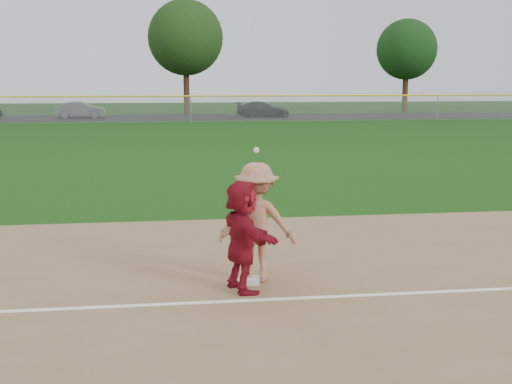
{
  "coord_description": "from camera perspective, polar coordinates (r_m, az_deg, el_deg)",
  "views": [
    {
      "loc": [
        -1.54,
        -10.12,
        3.39
      ],
      "look_at": [
        0.0,
        1.5,
        1.3
      ],
      "focal_mm": 45.0,
      "sensor_mm": 36.0,
      "label": 1
    }
  ],
  "objects": [
    {
      "name": "tree_3",
      "position": [
        67.24,
        13.26,
        12.22
      ],
      "size": [
        6.0,
        6.0,
        9.19
      ],
      "color": "#382314",
      "rests_on": "ground"
    },
    {
      "name": "base_runner",
      "position": [
        10.19,
        -1.24,
        -3.93
      ],
      "size": [
        0.99,
        1.75,
        1.8
      ],
      "primitive_type": "imported",
      "rotation": [
        0.0,
        0.0,
        1.86
      ],
      "color": "maroon",
      "rests_on": "infield_dirt"
    },
    {
      "name": "car_right",
      "position": [
        56.4,
        0.61,
        7.37
      ],
      "size": [
        4.91,
        2.75,
        1.34
      ],
      "primitive_type": "imported",
      "rotation": [
        0.0,
        0.0,
        1.37
      ],
      "color": "black",
      "rests_on": "parking_asphalt"
    },
    {
      "name": "car_mid",
      "position": [
        56.95,
        -15.32,
        7.06
      ],
      "size": [
        4.22,
        1.55,
        1.38
      ],
      "primitive_type": "imported",
      "rotation": [
        0.0,
        0.0,
        1.59
      ],
      "color": "#4F5156",
      "rests_on": "parking_asphalt"
    },
    {
      "name": "first_base_play",
      "position": [
        10.68,
        0.06,
        -2.7
      ],
      "size": [
        1.43,
        1.04,
        2.28
      ],
      "color": "#959597",
      "rests_on": "infield_dirt"
    },
    {
      "name": "ground",
      "position": [
        10.78,
        1.06,
        -8.22
      ],
      "size": [
        160.0,
        160.0,
        0.0
      ],
      "primitive_type": "plane",
      "color": "#14400C",
      "rests_on": "ground"
    },
    {
      "name": "parking_asphalt",
      "position": [
        56.24,
        -6.01,
        6.62
      ],
      "size": [
        120.0,
        10.0,
        0.01
      ],
      "primitive_type": "cube",
      "color": "black",
      "rests_on": "ground"
    },
    {
      "name": "foul_line",
      "position": [
        10.03,
        1.75,
        -9.5
      ],
      "size": [
        60.0,
        0.1,
        0.01
      ],
      "primitive_type": "cube",
      "color": "white",
      "rests_on": "infield_dirt"
    },
    {
      "name": "first_base",
      "position": [
        10.81,
        -0.62,
        -7.84
      ],
      "size": [
        0.43,
        0.43,
        0.08
      ],
      "primitive_type": "cube",
      "rotation": [
        0.0,
        0.0,
        -0.25
      ],
      "color": "white",
      "rests_on": "infield_dirt"
    },
    {
      "name": "outfield_fence",
      "position": [
        50.16,
        -5.85,
        8.44
      ],
      "size": [
        110.0,
        0.12,
        110.0
      ],
      "color": "#999EA0",
      "rests_on": "ground"
    },
    {
      "name": "tree_2",
      "position": [
        61.75,
        -6.28,
        13.47
      ],
      "size": [
        7.0,
        7.0,
        10.58
      ],
      "color": "#322112",
      "rests_on": "ground"
    }
  ]
}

